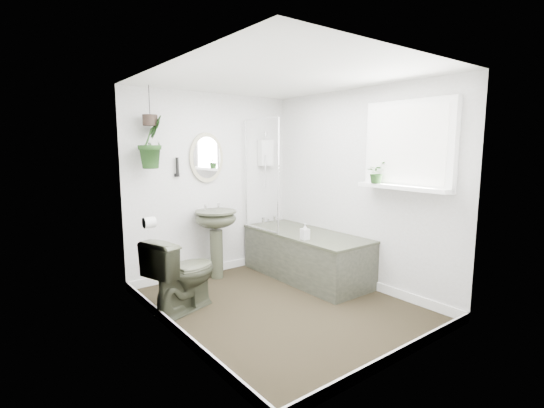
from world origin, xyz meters
TOP-DOWN VIEW (x-y plane):
  - floor at (0.00, 0.00)m, footprint 2.30×2.80m
  - ceiling at (0.00, 0.00)m, footprint 2.30×2.80m
  - wall_back at (0.00, 1.41)m, footprint 2.30×0.02m
  - wall_front at (0.00, -1.41)m, footprint 2.30×0.02m
  - wall_left at (-1.16, 0.00)m, footprint 0.02×2.80m
  - wall_right at (1.16, 0.00)m, footprint 0.02×2.80m
  - skirting at (0.00, 0.00)m, footprint 2.30×2.80m
  - bathtub at (0.80, 0.50)m, footprint 0.72×1.72m
  - bath_screen at (0.47, 0.99)m, footprint 0.04×0.72m
  - shower_box at (0.80, 1.34)m, footprint 0.20×0.10m
  - oval_mirror at (-0.09, 1.37)m, footprint 0.46×0.03m
  - wall_sconce at (-0.49, 1.36)m, footprint 0.04×0.04m
  - toilet_roll_holder at (-1.10, 0.70)m, footprint 0.11×0.11m
  - window_recess at (1.09, -0.70)m, footprint 0.08×1.00m
  - window_sill at (1.02, -0.70)m, footprint 0.18×1.00m
  - window_blinds at (1.04, -0.70)m, footprint 0.01×0.86m
  - toilet at (-0.85, 0.51)m, footprint 0.85×0.65m
  - pedestal_sink at (-0.09, 1.17)m, footprint 0.60×0.54m
  - sill_plant at (0.97, -0.40)m, footprint 0.26×0.24m
  - hanging_plant at (-0.84, 1.25)m, footprint 0.41×0.41m
  - soap_bottle at (0.53, 0.22)m, footprint 0.10×0.10m
  - hanging_pot at (-0.84, 1.25)m, footprint 0.16×0.16m

SIDE VIEW (x-z plane):
  - floor at x=0.00m, z-range -0.02..0.00m
  - skirting at x=0.00m, z-range 0.00..0.10m
  - bathtub at x=0.80m, z-range 0.00..0.58m
  - toilet at x=-0.85m, z-range 0.00..0.76m
  - pedestal_sink at x=-0.09m, z-range 0.00..0.86m
  - soap_bottle at x=0.53m, z-range 0.58..0.77m
  - toilet_roll_holder at x=-1.10m, z-range 0.84..0.96m
  - wall_back at x=0.00m, z-range 0.00..2.30m
  - wall_front at x=0.00m, z-range 0.00..2.30m
  - wall_left at x=-1.16m, z-range 0.00..2.30m
  - wall_right at x=1.16m, z-range 0.00..2.30m
  - window_sill at x=1.02m, z-range 1.21..1.25m
  - bath_screen at x=0.47m, z-range 0.58..1.98m
  - sill_plant at x=0.97m, z-range 1.25..1.48m
  - wall_sconce at x=-0.49m, z-range 1.29..1.51m
  - oval_mirror at x=-0.09m, z-range 1.19..1.81m
  - shower_box at x=0.80m, z-range 1.38..1.73m
  - window_recess at x=1.09m, z-range 1.20..2.10m
  - window_blinds at x=1.04m, z-range 1.27..2.03m
  - hanging_plant at x=-0.84m, z-range 1.40..1.98m
  - hanging_pot at x=-0.84m, z-range 1.86..1.98m
  - ceiling at x=0.00m, z-range 2.30..2.32m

